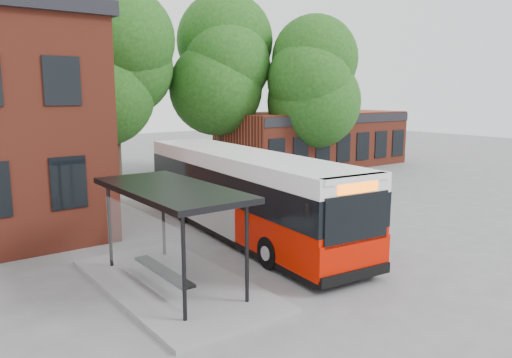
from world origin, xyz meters
TOP-DOWN VIEW (x-y plane):
  - ground at (0.00, 0.00)m, footprint 100.00×100.00m
  - shop_row at (15.00, 14.00)m, footprint 14.00×6.20m
  - bus_shelter at (-4.50, -1.00)m, footprint 3.60×7.00m
  - bike_rail at (9.28, 10.00)m, footprint 5.20×0.10m
  - tree_1 at (1.00, 17.00)m, footprint 7.92×7.92m
  - tree_2 at (8.00, 16.00)m, footprint 7.92×7.92m
  - tree_3 at (13.00, 12.00)m, footprint 7.04×7.04m
  - city_bus at (0.07, 1.96)m, footprint 3.85×12.77m
  - bicycle_0 at (6.26, 10.36)m, footprint 1.87×0.70m
  - bicycle_1 at (7.55, 9.76)m, footprint 1.80×1.01m
  - bicycle_2 at (8.83, 10.75)m, footprint 1.66×0.73m
  - bicycle_3 at (8.80, 10.12)m, footprint 1.53×0.73m
  - bicycle_4 at (8.86, 9.73)m, footprint 1.83×1.06m
  - bicycle_5 at (10.16, 9.73)m, footprint 1.61×0.98m
  - bicycle_6 at (10.46, 9.55)m, footprint 1.92×0.83m
  - bicycle_7 at (10.98, 9.68)m, footprint 1.79×1.14m

SIDE VIEW (x-z plane):
  - ground at x=0.00m, z-range 0.00..0.00m
  - bike_rail at x=9.28m, z-range 0.00..0.38m
  - bicycle_2 at x=8.83m, z-range 0.00..0.84m
  - bicycle_3 at x=8.80m, z-range 0.00..0.89m
  - bicycle_4 at x=8.86m, z-range 0.00..0.91m
  - bicycle_5 at x=10.16m, z-range 0.00..0.94m
  - bicycle_0 at x=6.26m, z-range 0.00..0.97m
  - bicycle_6 at x=10.46m, z-range 0.00..0.98m
  - bicycle_1 at x=7.55m, z-range 0.00..1.04m
  - bicycle_7 at x=10.98m, z-range 0.00..1.05m
  - bus_shelter at x=-4.50m, z-range 0.00..2.90m
  - city_bus at x=0.07m, z-range 0.00..3.19m
  - shop_row at x=15.00m, z-range 0.00..4.00m
  - tree_3 at x=13.00m, z-range 0.00..9.28m
  - tree_1 at x=1.00m, z-range 0.00..10.40m
  - tree_2 at x=8.00m, z-range 0.00..11.00m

